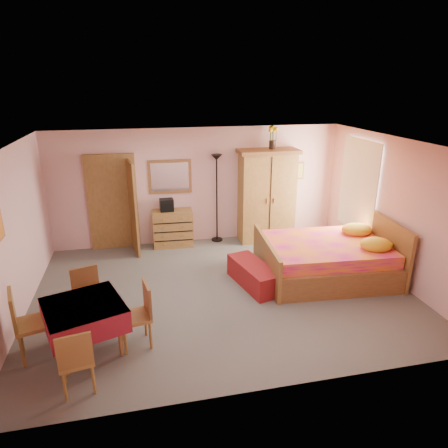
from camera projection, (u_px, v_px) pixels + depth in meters
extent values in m
plane|color=slate|center=(222.00, 290.00, 7.14)|extent=(6.50, 6.50, 0.00)
plane|color=brown|center=(222.00, 144.00, 6.26)|extent=(6.50, 6.50, 0.00)
cube|color=#E2A6A4|center=(199.00, 186.00, 9.00)|extent=(6.50, 0.10, 2.60)
cube|color=#E2A6A4|center=(270.00, 295.00, 4.40)|extent=(6.50, 0.10, 2.60)
cube|color=#E2A6A4|center=(13.00, 237.00, 6.04)|extent=(0.10, 5.00, 2.60)
cube|color=#E2A6A4|center=(394.00, 209.00, 7.36)|extent=(0.10, 5.00, 2.60)
cube|color=#9E6B35|center=(113.00, 203.00, 8.68)|extent=(1.06, 0.12, 2.15)
cube|color=white|center=(359.00, 186.00, 8.41)|extent=(0.08, 1.40, 1.95)
cube|color=#D8BF59|center=(298.00, 171.00, 9.37)|extent=(0.30, 0.04, 0.40)
cube|color=#A57138|center=(173.00, 228.00, 8.97)|extent=(0.90, 0.48, 0.83)
cube|color=white|center=(170.00, 177.00, 8.78)|extent=(0.95, 0.09, 0.75)
cube|color=black|center=(167.00, 205.00, 8.75)|extent=(0.30, 0.23, 0.27)
cube|color=black|center=(217.00, 199.00, 9.06)|extent=(0.26, 0.26, 2.02)
cube|color=#A97939|center=(266.00, 196.00, 9.13)|extent=(1.36, 0.72, 2.12)
cube|color=yellow|center=(273.00, 137.00, 8.73)|extent=(0.21, 0.21, 0.51)
cube|color=#DC157E|center=(326.00, 248.00, 7.52)|extent=(2.54, 2.06, 1.11)
cube|color=maroon|center=(253.00, 275.00, 7.26)|extent=(0.73, 1.32, 0.42)
cube|color=maroon|center=(86.00, 328.00, 5.44)|extent=(1.25, 1.25, 0.72)
cube|color=#B0813B|center=(76.00, 358.00, 4.72)|extent=(0.46, 0.46, 0.87)
cube|color=olive|center=(89.00, 299.00, 5.99)|extent=(0.51, 0.51, 0.90)
cube|color=#A87538|center=(33.00, 323.00, 5.30)|extent=(0.56, 0.56, 1.00)
cube|color=#A87139|center=(135.00, 316.00, 5.52)|extent=(0.49, 0.49, 0.93)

